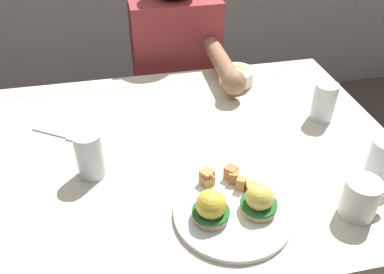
{
  "coord_description": "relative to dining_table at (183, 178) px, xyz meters",
  "views": [
    {
      "loc": [
        -0.15,
        -0.85,
        1.43
      ],
      "look_at": [
        0.03,
        0.0,
        0.78
      ],
      "focal_mm": 37.64,
      "sensor_mm": 36.0,
      "label": 1
    }
  ],
  "objects": [
    {
      "name": "dining_table",
      "position": [
        0.0,
        0.0,
        0.0
      ],
      "size": [
        1.2,
        0.9,
        0.74
      ],
      "color": "beige",
      "rests_on": "ground_plane"
    },
    {
      "name": "coffee_mug",
      "position": [
        0.34,
        -0.31,
        0.16
      ],
      "size": [
        0.11,
        0.08,
        0.09
      ],
      "color": "white",
      "rests_on": "dining_table"
    },
    {
      "name": "fruit_bowl",
      "position": [
        0.25,
        0.32,
        0.14
      ],
      "size": [
        0.12,
        0.12,
        0.06
      ],
      "color": "white",
      "rests_on": "dining_table"
    },
    {
      "name": "diner_person",
      "position": [
        0.1,
        0.6,
        0.02
      ],
      "size": [
        0.34,
        0.54,
        1.14
      ],
      "color": "#33333D",
      "rests_on": "ground_plane"
    },
    {
      "name": "water_glass_near",
      "position": [
        -0.24,
        -0.05,
        0.16
      ],
      "size": [
        0.07,
        0.07,
        0.12
      ],
      "color": "silver",
      "rests_on": "dining_table"
    },
    {
      "name": "water_glass_extra",
      "position": [
        0.44,
        0.07,
        0.16
      ],
      "size": [
        0.07,
        0.07,
        0.12
      ],
      "color": "silver",
      "rests_on": "dining_table"
    },
    {
      "name": "water_glass_far",
      "position": [
        0.46,
        -0.21,
        0.16
      ],
      "size": [
        0.07,
        0.07,
        0.11
      ],
      "color": "silver",
      "rests_on": "dining_table"
    },
    {
      "name": "eggs_benedict_plate",
      "position": [
        0.07,
        -0.25,
        0.13
      ],
      "size": [
        0.27,
        0.27,
        0.09
      ],
      "color": "white",
      "rests_on": "dining_table"
    },
    {
      "name": "fork",
      "position": [
        -0.34,
        0.14,
        0.11
      ],
      "size": [
        0.14,
        0.1,
        0.0
      ],
      "color": "silver",
      "rests_on": "dining_table"
    }
  ]
}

